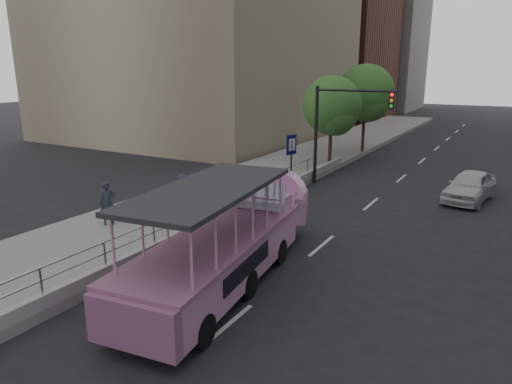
{
  "coord_description": "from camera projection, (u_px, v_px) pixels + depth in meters",
  "views": [
    {
      "loc": [
        6.53,
        -10.17,
        5.98
      ],
      "look_at": [
        -1.22,
        3.21,
        1.85
      ],
      "focal_mm": 32.0,
      "sensor_mm": 36.0,
      "label": 1
    }
  ],
  "objects": [
    {
      "name": "ground",
      "position": [
        237.0,
        284.0,
        13.21
      ],
      "size": [
        160.0,
        160.0,
        0.0
      ],
      "primitive_type": "plane",
      "color": "black"
    },
    {
      "name": "sidewalk",
      "position": [
        246.0,
        183.0,
        24.31
      ],
      "size": [
        5.5,
        80.0,
        0.3
      ],
      "primitive_type": "cube",
      "color": "gray",
      "rests_on": "ground"
    },
    {
      "name": "kerb_wall",
      "position": [
        193.0,
        230.0,
        16.27
      ],
      "size": [
        0.24,
        30.0,
        0.36
      ],
      "primitive_type": "cube",
      "color": "#A8A8A2",
      "rests_on": "sidewalk"
    },
    {
      "name": "guardrail",
      "position": [
        192.0,
        212.0,
        16.09
      ],
      "size": [
        0.07,
        22.0,
        0.71
      ],
      "color": "silver",
      "rests_on": "kerb_wall"
    },
    {
      "name": "duck_boat",
      "position": [
        231.0,
        240.0,
        13.43
      ],
      "size": [
        3.35,
        9.41,
        3.06
      ],
      "color": "black",
      "rests_on": "ground"
    },
    {
      "name": "car",
      "position": [
        470.0,
        186.0,
        21.46
      ],
      "size": [
        2.32,
        4.37,
        1.42
      ],
      "primitive_type": "imported",
      "rotation": [
        0.0,
        0.0,
        -0.16
      ],
      "color": "silver",
      "rests_on": "ground"
    },
    {
      "name": "pedestrian_near",
      "position": [
        108.0,
        203.0,
        17.2
      ],
      "size": [
        0.69,
        0.72,
        1.65
      ],
      "primitive_type": "imported",
      "rotation": [
        0.0,
        0.0,
        0.88
      ],
      "color": "#272E3A",
      "rests_on": "sidewalk"
    },
    {
      "name": "pedestrian_far",
      "position": [
        184.0,
        199.0,
        17.23
      ],
      "size": [
        0.74,
        1.02,
        1.93
      ],
      "primitive_type": "imported",
      "rotation": [
        0.0,
        0.0,
        1.71
      ],
      "color": "#272E3A",
      "rests_on": "sidewalk"
    },
    {
      "name": "parking_sign",
      "position": [
        291.0,
        158.0,
        22.31
      ],
      "size": [
        0.23,
        0.64,
        2.97
      ],
      "color": "black",
      "rests_on": "ground"
    },
    {
      "name": "traffic_signal",
      "position": [
        338.0,
        120.0,
        23.58
      ],
      "size": [
        4.2,
        0.32,
        5.2
      ],
      "color": "black",
      "rests_on": "ground"
    },
    {
      "name": "street_tree_near",
      "position": [
        333.0,
        108.0,
        27.13
      ],
      "size": [
        3.52,
        3.52,
        5.72
      ],
      "color": "#312116",
      "rests_on": "ground"
    },
    {
      "name": "street_tree_far",
      "position": [
        367.0,
        95.0,
        31.93
      ],
      "size": [
        3.97,
        3.97,
        6.45
      ],
      "color": "#312116",
      "rests_on": "ground"
    },
    {
      "name": "midrise_brick",
      "position": [
        318.0,
        14.0,
        58.69
      ],
      "size": [
        18.0,
        16.0,
        26.0
      ],
      "primitive_type": "cube",
      "color": "brown",
      "rests_on": "ground"
    },
    {
      "name": "midrise_stone_b",
      "position": [
        368.0,
        44.0,
        71.87
      ],
      "size": [
        16.0,
        14.0,
        20.0
      ],
      "primitive_type": "cube",
      "color": "slate",
      "rests_on": "ground"
    }
  ]
}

